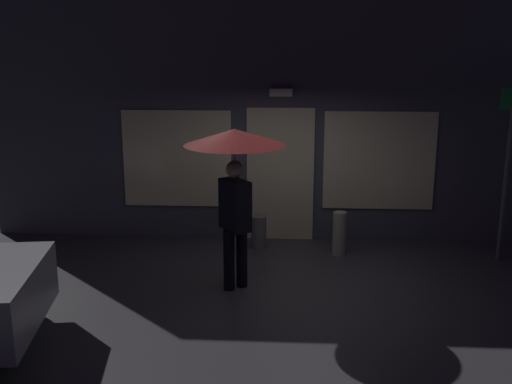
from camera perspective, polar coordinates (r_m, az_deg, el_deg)
The scene contains 6 objects.
ground_plane at distance 8.22m, azimuth 1.92°, elevation -9.14°, with size 18.00×18.00×0.00m, color #423F44.
building_facade at distance 9.99m, azimuth 2.35°, elevation 6.82°, with size 9.70×0.48×4.01m.
person_with_umbrella at distance 7.76m, azimuth -2.02°, elevation 3.14°, with size 1.30×1.30×2.15m.
street_sign_post at distance 9.62m, azimuth 22.60°, elevation 2.61°, with size 0.40×0.07×2.68m.
sidewalk_bollard at distance 9.48m, azimuth 7.85°, elevation -3.88°, with size 0.21×0.21×0.69m, color #B2A899.
sidewalk_bollard_2 at distance 9.71m, azimuth 0.26°, elevation -3.79°, with size 0.24×0.24×0.54m, color slate.
Camera 1 is at (0.17, -7.57, 3.21)m, focal length 42.51 mm.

